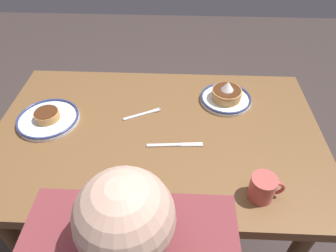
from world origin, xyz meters
TOP-DOWN VIEW (x-y plane):
  - ground_plane at (0.00, 0.00)m, footprint 6.00×6.00m
  - dining_table at (0.00, 0.00)m, footprint 1.39×0.89m
  - plate_near_main at (0.48, -0.04)m, footprint 0.27×0.27m
  - plate_center_pancakes at (-0.31, -0.22)m, footprint 0.24×0.24m
  - coffee_mug at (-0.38, 0.31)m, footprint 0.12×0.09m
  - fork_near at (0.07, -0.10)m, footprint 0.17×0.09m
  - butter_knife at (-0.08, 0.08)m, footprint 0.23×0.04m

SIDE VIEW (x-z plane):
  - ground_plane at x=0.00m, z-range 0.00..0.00m
  - dining_table at x=0.00m, z-range 0.29..1.04m
  - butter_knife at x=-0.08m, z-range 0.75..0.76m
  - fork_near at x=0.07m, z-range 0.75..0.76m
  - plate_near_main at x=0.48m, z-range 0.74..0.80m
  - plate_center_pancakes at x=-0.31m, z-range 0.73..0.84m
  - coffee_mug at x=-0.38m, z-range 0.76..0.85m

